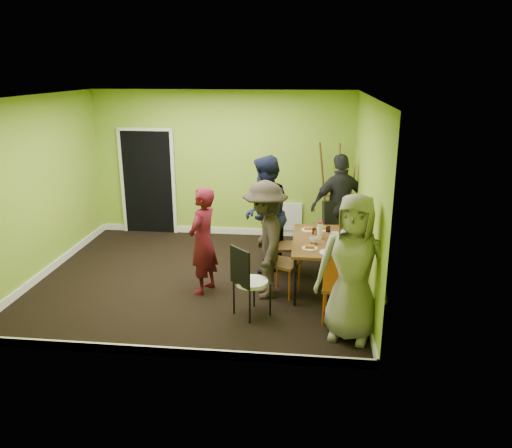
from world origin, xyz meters
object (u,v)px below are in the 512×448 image
Objects in this scene: blue_bottle at (336,242)px; person_back_end at (340,206)px; dining_table at (323,243)px; easel at (337,194)px; chair_back_end at (336,219)px; person_left_near at (265,240)px; chair_bentwood at (248,278)px; chair_left_far at (278,241)px; orange_bottle at (315,233)px; person_standing at (203,241)px; person_front_end at (353,268)px; chair_front_end at (340,283)px; chair_left_near at (278,256)px; thermos at (320,231)px; person_left_far at (265,214)px.

blue_bottle is 1.78m from person_back_end.
dining_table is 2.11m from easel.
person_left_near is (-1.07, -1.62, 0.13)m from chair_back_end.
chair_bentwood is at bearing -133.21° from dining_table.
easel is (0.99, 1.71, 0.36)m from chair_left_far.
person_back_end reaches higher than orange_bottle.
person_left_near is (0.91, -0.04, 0.06)m from person_standing.
orange_bottle is 1.71m from person_front_end.
easel is at bearing 139.74° from chair_left_far.
orange_bottle is 1.71m from person_standing.
chair_front_end reaches higher than orange_bottle.
chair_left_far is at bearing 142.95° from person_standing.
chair_back_end is 0.56× the size of person_front_end.
chair_left_near is at bearing 111.55° from chair_bentwood.
chair_left_near is 4.90× the size of blue_bottle.
person_back_end is (0.43, 1.20, 0.12)m from orange_bottle.
chair_bentwood reaches higher than orange_bottle.
person_front_end is at bearing -77.63° from dining_table.
chair_left_far is 0.58× the size of person_back_end.
person_left_near is (-0.18, -0.13, 0.28)m from chair_left_near.
chair_bentwood is 4.77× the size of blue_bottle.
chair_left_near is 4.39× the size of thermos.
chair_back_end is 14.39× the size of orange_bottle.
chair_front_end is 0.57× the size of person_back_end.
orange_bottle is (-0.31, 1.34, 0.21)m from chair_front_end.
person_standing reaches higher than blue_bottle.
chair_left_far is 0.61× the size of person_left_near.
thermos is at bearing 116.19° from blue_bottle.
dining_table is at bearing 119.89° from person_standing.
person_left_far is 1.46m from person_back_end.
chair_back_end is 4.90× the size of blue_bottle.
chair_bentwood is 0.55× the size of person_front_end.
easel is 1.13× the size of person_left_near.
person_left_near is at bearing -20.12° from chair_left_far.
chair_back_end is at bearing 124.75° from person_left_far.
orange_bottle is at bearing 121.33° from person_left_near.
person_left_far is at bearing 146.52° from dining_table.
person_left_near is (-1.12, -2.46, -0.10)m from easel.
person_standing is 2.70m from person_back_end.
chair_left_far is at bearing 49.34° from person_left_far.
thermos is at bearing -99.83° from easel.
easel is at bearing 106.28° from person_front_end.
easel is 2.45m from blue_bottle.
chair_bentwood is 4.28× the size of thermos.
person_back_end is (0.96, 1.66, 0.33)m from chair_left_near.
chair_left_near is at bearing -157.73° from dining_table.
thermos is 0.15× the size of person_standing.
thermos is (0.94, 1.13, 0.32)m from chair_bentwood.
person_standing reaches higher than dining_table.
person_left_near is at bearing -34.02° from chair_left_near.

